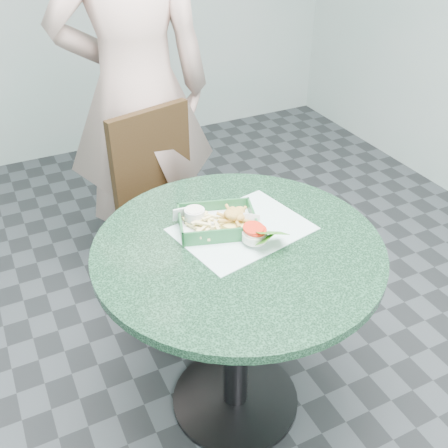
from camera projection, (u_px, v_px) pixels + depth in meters
name	position (u px, v px, depth m)	size (l,w,h in m)	color
floor	(235.00, 400.00, 2.08)	(4.00, 5.00, 0.02)	#303335
cafe_table	(237.00, 290.00, 1.76)	(0.93, 0.93, 0.75)	#242425
dining_chair	(162.00, 203.00, 2.30)	(0.39, 0.39, 0.93)	#402211
diner_person	(131.00, 37.00, 2.15)	(0.86, 0.56, 2.36)	#BE9B8F
placemat	(242.00, 234.00, 1.73)	(0.41, 0.31, 0.00)	silver
food_basket	(217.00, 229.00, 1.73)	(0.25, 0.18, 0.05)	#1E592D
crab_sandwich	(234.00, 218.00, 1.72)	(0.11, 0.11, 0.07)	#E3CA61
fries_pile	(208.00, 230.00, 1.69)	(0.11, 0.12, 0.04)	#F3DE8D
sauce_ramekin	(195.00, 223.00, 1.69)	(0.07, 0.07, 0.04)	silver
garnish_cup	(264.00, 232.00, 1.67)	(0.12, 0.12, 0.05)	silver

